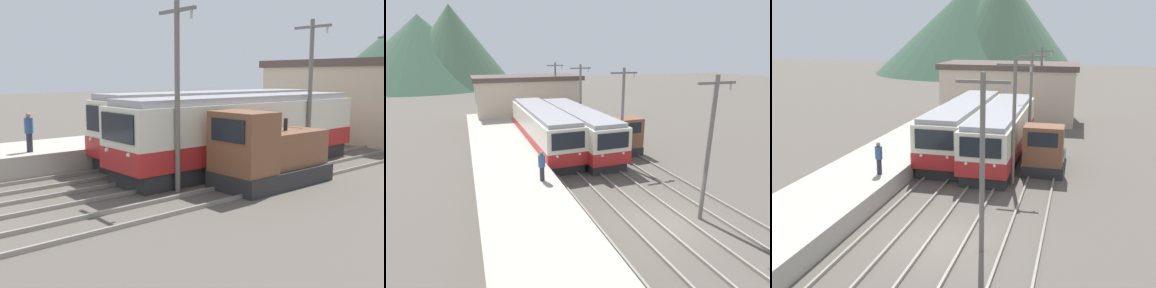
# 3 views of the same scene
# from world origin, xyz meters

# --- Properties ---
(commuter_train_left) EXTENTS (2.84, 13.64, 3.51)m
(commuter_train_left) POSITION_xyz_m (-2.60, 13.70, 1.64)
(commuter_train_left) COLOR #28282B
(commuter_train_left) RESTS_ON ground
(commuter_train_center) EXTENTS (2.84, 13.82, 3.41)m
(commuter_train_center) POSITION_xyz_m (0.20, 12.99, 1.60)
(commuter_train_center) COLOR #28282B
(commuter_train_center) RESTS_ON ground
(shunting_locomotive) EXTENTS (2.40, 5.03, 3.00)m
(shunting_locomotive) POSITION_xyz_m (3.20, 11.12, 1.21)
(shunting_locomotive) COLOR #28282B
(shunting_locomotive) RESTS_ON ground
(catenary_mast_mid) EXTENTS (2.00, 0.20, 6.93)m
(catenary_mast_mid) POSITION_xyz_m (1.71, 7.79, 3.79)
(catenary_mast_mid) COLOR slate
(catenary_mast_mid) RESTS_ON ground
(catenary_mast_far) EXTENTS (2.00, 0.20, 6.93)m
(catenary_mast_far) POSITION_xyz_m (1.71, 15.92, 3.79)
(catenary_mast_far) COLOR slate
(catenary_mast_far) RESTS_ON ground
(person_on_platform) EXTENTS (0.38, 0.38, 1.74)m
(person_on_platform) POSITION_xyz_m (-4.92, 4.75, 1.93)
(person_on_platform) COLOR #282833
(person_on_platform) RESTS_ON platform_left
(station_building) EXTENTS (12.60, 6.30, 5.39)m
(station_building) POSITION_xyz_m (-1.35, 26.00, 2.72)
(station_building) COLOR beige
(station_building) RESTS_ON ground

